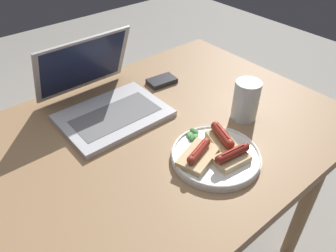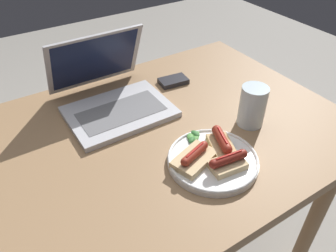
{
  "view_description": "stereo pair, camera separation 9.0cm",
  "coord_description": "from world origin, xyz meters",
  "px_view_note": "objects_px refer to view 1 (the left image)",
  "views": [
    {
      "loc": [
        -0.32,
        -0.6,
        1.38
      ],
      "look_at": [
        0.13,
        -0.06,
        0.82
      ],
      "focal_mm": 35.0,
      "sensor_mm": 36.0,
      "label": 1
    },
    {
      "loc": [
        -0.25,
        -0.66,
        1.38
      ],
      "look_at": [
        0.13,
        -0.06,
        0.82
      ],
      "focal_mm": 35.0,
      "sensor_mm": 36.0,
      "label": 2
    }
  ],
  "objects_px": {
    "plate": "(216,156)",
    "drinking_glass": "(246,100)",
    "external_drive": "(162,81)",
    "laptop": "(105,101)"
  },
  "relations": [
    {
      "from": "laptop",
      "to": "external_drive",
      "type": "bearing_deg",
      "value": 5.23
    },
    {
      "from": "plate",
      "to": "external_drive",
      "type": "relative_size",
      "value": 2.24
    },
    {
      "from": "laptop",
      "to": "external_drive",
      "type": "xyz_separation_m",
      "value": [
        0.25,
        0.02,
        -0.03
      ]
    },
    {
      "from": "laptop",
      "to": "plate",
      "type": "bearing_deg",
      "value": -73.62
    },
    {
      "from": "plate",
      "to": "external_drive",
      "type": "distance_m",
      "value": 0.42
    },
    {
      "from": "plate",
      "to": "drinking_glass",
      "type": "xyz_separation_m",
      "value": [
        0.2,
        0.08,
        0.05
      ]
    },
    {
      "from": "plate",
      "to": "external_drive",
      "type": "xyz_separation_m",
      "value": [
        0.14,
        0.4,
        -0.0
      ]
    },
    {
      "from": "laptop",
      "to": "external_drive",
      "type": "relative_size",
      "value": 3.05
    },
    {
      "from": "drinking_glass",
      "to": "external_drive",
      "type": "height_order",
      "value": "drinking_glass"
    },
    {
      "from": "drinking_glass",
      "to": "plate",
      "type": "bearing_deg",
      "value": -159.68
    }
  ]
}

